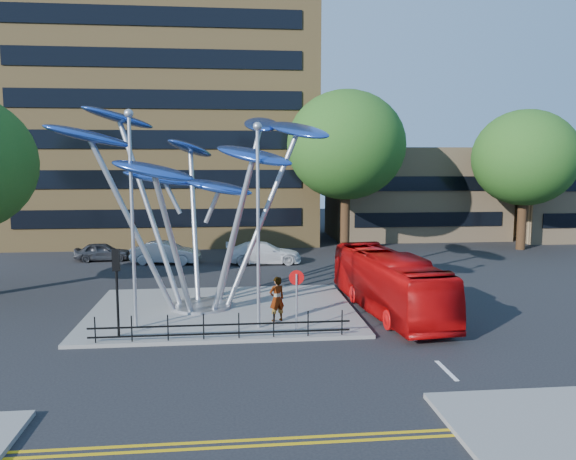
{
  "coord_description": "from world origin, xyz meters",
  "views": [
    {
      "loc": [
        -0.61,
        -19.3,
        6.98
      ],
      "look_at": [
        1.81,
        4.0,
        4.04
      ],
      "focal_mm": 35.0,
      "sensor_mm": 36.0,
      "label": 1
    }
  ],
  "objects": [
    {
      "name": "ground",
      "position": [
        0.0,
        0.0,
        0.0
      ],
      "size": [
        120.0,
        120.0,
        0.0
      ],
      "primitive_type": "plane",
      "color": "black",
      "rests_on": "ground"
    },
    {
      "name": "traffic_island",
      "position": [
        -1.0,
        6.0,
        0.07
      ],
      "size": [
        12.0,
        9.0,
        0.15
      ],
      "primitive_type": "cube",
      "color": "slate",
      "rests_on": "ground"
    },
    {
      "name": "double_yellow_near",
      "position": [
        0.0,
        -6.0,
        0.01
      ],
      "size": [
        40.0,
        0.12,
        0.01
      ],
      "primitive_type": "cube",
      "color": "gold",
      "rests_on": "ground"
    },
    {
      "name": "double_yellow_far",
      "position": [
        0.0,
        -6.3,
        0.01
      ],
      "size": [
        40.0,
        0.12,
        0.01
      ],
      "primitive_type": "cube",
      "color": "gold",
      "rests_on": "ground"
    },
    {
      "name": "brick_tower",
      "position": [
        -6.0,
        32.0,
        15.0
      ],
      "size": [
        25.0,
        15.0,
        30.0
      ],
      "primitive_type": "cube",
      "color": "olive",
      "rests_on": "ground"
    },
    {
      "name": "low_building_near",
      "position": [
        16.0,
        30.0,
        4.0
      ],
      "size": [
        15.0,
        8.0,
        8.0
      ],
      "primitive_type": "cube",
      "color": "tan",
      "rests_on": "ground"
    },
    {
      "name": "low_building_far",
      "position": [
        30.0,
        28.0,
        3.5
      ],
      "size": [
        12.0,
        8.0,
        7.0
      ],
      "primitive_type": "cube",
      "color": "tan",
      "rests_on": "ground"
    },
    {
      "name": "tree_right",
      "position": [
        8.0,
        22.0,
        8.04
      ],
      "size": [
        8.8,
        8.8,
        12.11
      ],
      "color": "black",
      "rests_on": "ground"
    },
    {
      "name": "tree_far",
      "position": [
        22.0,
        22.0,
        7.11
      ],
      "size": [
        8.0,
        8.0,
        10.81
      ],
      "color": "black",
      "rests_on": "ground"
    },
    {
      "name": "leaf_sculpture",
      "position": [
        -2.07,
        6.68,
        6.87
      ],
      "size": [
        12.72,
        9.54,
        9.51
      ],
      "color": "#9EA0A5",
      "rests_on": "traffic_island"
    },
    {
      "name": "street_lamp_left",
      "position": [
        -4.5,
        3.5,
        5.36
      ],
      "size": [
        0.36,
        0.36,
        8.8
      ],
      "color": "#9EA0A5",
      "rests_on": "traffic_island"
    },
    {
      "name": "street_lamp_right",
      "position": [
        0.5,
        3.0,
        5.09
      ],
      "size": [
        0.36,
        0.36,
        8.3
      ],
      "color": "#9EA0A5",
      "rests_on": "traffic_island"
    },
    {
      "name": "traffic_light_island",
      "position": [
        -5.0,
        2.5,
        2.61
      ],
      "size": [
        0.28,
        0.18,
        3.42
      ],
      "color": "black",
      "rests_on": "traffic_island"
    },
    {
      "name": "no_entry_sign_island",
      "position": [
        2.0,
        2.52,
        1.82
      ],
      "size": [
        0.6,
        0.1,
        2.45
      ],
      "color": "#9EA0A5",
      "rests_on": "traffic_island"
    },
    {
      "name": "pedestrian_railing_front",
      "position": [
        -1.0,
        1.7,
        0.55
      ],
      "size": [
        10.0,
        0.06,
        1.0
      ],
      "color": "black",
      "rests_on": "traffic_island"
    },
    {
      "name": "red_bus",
      "position": [
        6.6,
        5.29,
        1.38
      ],
      "size": [
        3.29,
        10.06,
        2.75
      ],
      "primitive_type": "imported",
      "rotation": [
        0.0,
        0.0,
        0.1
      ],
      "color": "#B40809",
      "rests_on": "ground"
    },
    {
      "name": "pedestrian",
      "position": [
        1.32,
        3.87,
        1.11
      ],
      "size": [
        0.83,
        0.7,
        1.92
      ],
      "primitive_type": "imported",
      "rotation": [
        0.0,
        0.0,
        3.54
      ],
      "color": "gray",
      "rests_on": "traffic_island"
    },
    {
      "name": "parked_car_left",
      "position": [
        -9.47,
        20.25,
        0.64
      ],
      "size": [
        3.84,
        1.79,
        1.27
      ],
      "primitive_type": "imported",
      "rotation": [
        0.0,
        0.0,
        1.65
      ],
      "color": "#3A3B41",
      "rests_on": "ground"
    },
    {
      "name": "parked_car_mid",
      "position": [
        -4.97,
        18.66,
        0.75
      ],
      "size": [
        4.74,
        2.27,
        1.5
      ],
      "primitive_type": "imported",
      "rotation": [
        0.0,
        0.0,
        1.42
      ],
      "color": "#B1B4B9",
      "rests_on": "ground"
    },
    {
      "name": "parked_car_right",
      "position": [
        1.6,
        18.0,
        0.74
      ],
      "size": [
        5.08,
        2.09,
        1.47
      ],
      "primitive_type": "imported",
      "rotation": [
        0.0,
        0.0,
        1.58
      ],
      "color": "silver",
      "rests_on": "ground"
    }
  ]
}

